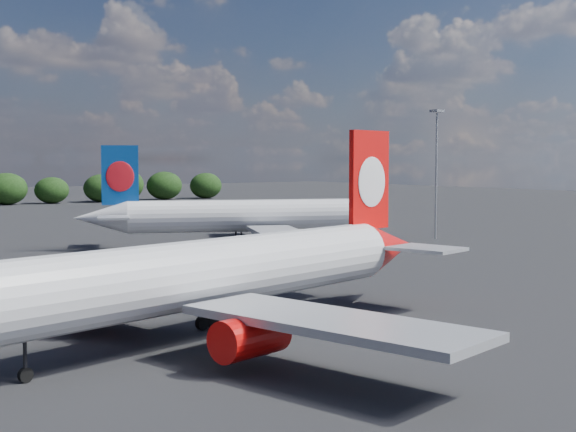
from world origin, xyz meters
TOP-DOWN VIEW (x-y plane):
  - qantas_airliner at (11.22, 12.55)m, footprint 43.62×41.72m
  - china_southern_airliner at (41.54, 57.82)m, footprint 40.06×38.63m
  - floodlight_mast_near at (71.61, 50.44)m, footprint 1.60×1.60m

SIDE VIEW (x-z plane):
  - china_southern_airliner at x=41.54m, z-range -2.69..11.09m
  - qantas_airliner at x=11.22m, z-range -2.80..11.52m
  - floodlight_mast_near at x=71.61m, z-range 3.12..22.43m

